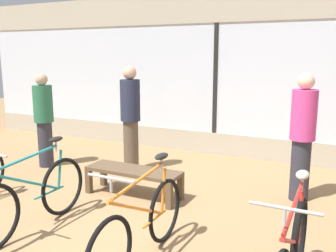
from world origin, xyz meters
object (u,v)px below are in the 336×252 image
at_px(bicycle_right, 141,226).
at_px(customer_by_window, 130,116).
at_px(bicycle_left, 32,197).
at_px(customer_near_rack, 302,134).
at_px(customer_mid_floor, 44,118).
at_px(display_bench, 133,174).

height_order(bicycle_right, customer_by_window, customer_by_window).
bearing_deg(bicycle_left, customer_near_rack, 41.83).
relative_size(bicycle_left, customer_mid_floor, 1.06).
distance_m(bicycle_left, customer_by_window, 2.52).
bearing_deg(bicycle_left, customer_mid_floor, 131.05).
relative_size(display_bench, customer_mid_floor, 0.83).
height_order(bicycle_right, customer_near_rack, customer_near_rack).
relative_size(bicycle_right, display_bench, 1.24).
xyz_separation_m(bicycle_left, customer_by_window, (-0.20, 2.45, 0.56)).
bearing_deg(bicycle_right, customer_by_window, 123.96).
bearing_deg(bicycle_right, display_bench, 124.25).
bearing_deg(display_bench, customer_by_window, 123.56).
distance_m(bicycle_left, customer_mid_floor, 2.65).
bearing_deg(customer_mid_floor, bicycle_left, -48.95).
xyz_separation_m(bicycle_left, customer_mid_floor, (-1.71, 1.96, 0.48)).
bearing_deg(bicycle_left, customer_by_window, 94.62).
height_order(bicycle_left, customer_near_rack, customer_near_rack).
xyz_separation_m(customer_by_window, customer_mid_floor, (-1.51, -0.49, -0.08)).
relative_size(customer_near_rack, customer_mid_floor, 1.05).
xyz_separation_m(customer_near_rack, customer_mid_floor, (-4.34, -0.39, -0.05)).
distance_m(customer_near_rack, customer_mid_floor, 4.35).
bearing_deg(customer_by_window, bicycle_left, -85.38).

